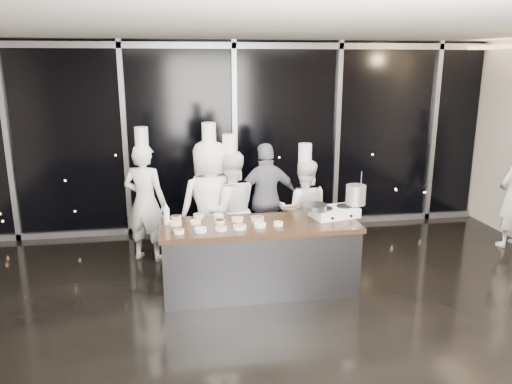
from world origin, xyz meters
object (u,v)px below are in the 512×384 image
at_px(stove, 334,212).
at_px(chef_center, 230,210).
at_px(guest, 267,199).
at_px(demo_counter, 260,257).
at_px(frying_pan, 313,207).
at_px(chef_left, 211,205).
at_px(chef_right, 304,210).
at_px(chef_far_left, 145,201).
at_px(stock_pot, 356,195).

bearing_deg(stove, chef_center, 139.23).
distance_m(stove, guest, 1.38).
bearing_deg(demo_counter, frying_pan, 4.01).
xyz_separation_m(chef_left, guest, (0.88, 0.46, -0.08)).
height_order(chef_center, chef_right, chef_center).
bearing_deg(demo_counter, chef_right, 48.73).
bearing_deg(frying_pan, chef_center, 129.83).
xyz_separation_m(demo_counter, chef_far_left, (-1.46, 1.31, 0.43)).
xyz_separation_m(frying_pan, chef_far_left, (-2.15, 1.26, -0.18)).
height_order(chef_far_left, chef_center, chef_far_left).
relative_size(stove, guest, 0.38).
xyz_separation_m(demo_counter, frying_pan, (0.69, 0.05, 0.62)).
relative_size(chef_center, chef_right, 1.10).
bearing_deg(stock_pot, stove, -170.43).
height_order(stock_pot, chef_center, chef_center).
distance_m(chef_left, chef_right, 1.36).
relative_size(frying_pan, chef_right, 0.36).
distance_m(stove, chef_right, 0.85).
bearing_deg(chef_right, frying_pan, 95.25).
height_order(demo_counter, chef_center, chef_center).
relative_size(frying_pan, chef_center, 0.33).
relative_size(chef_center, guest, 1.13).
xyz_separation_m(chef_far_left, chef_center, (1.18, -0.51, -0.04)).
bearing_deg(guest, stock_pot, 122.12).
bearing_deg(chef_right, chef_center, 18.62).
distance_m(stove, chef_left, 1.71).
relative_size(frying_pan, chef_left, 0.30).
bearing_deg(guest, frying_pan, 98.11).
distance_m(guest, chef_right, 0.62).
height_order(demo_counter, stock_pot, stock_pot).
xyz_separation_m(chef_center, chef_right, (1.08, 0.11, -0.08)).
bearing_deg(chef_far_left, stock_pot, 179.45).
bearing_deg(chef_center, frying_pan, 132.21).
height_order(chef_center, guest, chef_center).
bearing_deg(chef_far_left, guest, -157.80).
xyz_separation_m(frying_pan, chef_center, (-0.97, 0.76, -0.22)).
relative_size(frying_pan, guest, 0.37).
distance_m(demo_counter, chef_left, 1.12).
relative_size(demo_counter, guest, 1.46).
height_order(stove, stock_pot, stock_pot).
bearing_deg(chef_left, chef_right, 165.02).
distance_m(chef_far_left, chef_right, 2.30).
bearing_deg(guest, stove, 111.22).
bearing_deg(frying_pan, stock_pot, -1.76).
relative_size(frying_pan, stock_pot, 2.43).
distance_m(demo_counter, chef_right, 1.26).
xyz_separation_m(chef_center, guest, (0.61, 0.51, -0.00)).
bearing_deg(chef_left, guest, -170.00).
bearing_deg(chef_center, chef_right, 176.11).
distance_m(demo_counter, chef_center, 0.94).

